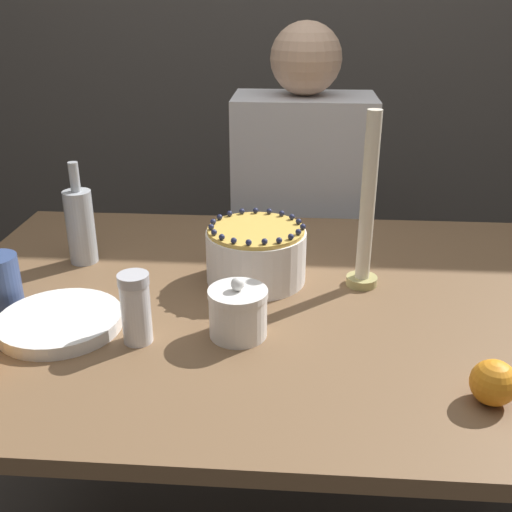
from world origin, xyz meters
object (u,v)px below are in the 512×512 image
(sugar_shaker, at_px, (136,308))
(person_man_blue_shirt, at_px, (301,263))
(sugar_bowl, at_px, (238,312))
(cake, at_px, (256,254))
(bottle, at_px, (80,225))
(candle, at_px, (367,216))

(sugar_shaker, relative_size, person_man_blue_shirt, 0.10)
(sugar_bowl, relative_size, person_man_blue_shirt, 0.09)
(cake, xyz_separation_m, sugar_bowl, (-0.02, -0.22, -0.01))
(sugar_bowl, bearing_deg, cake, 86.12)
(bottle, bearing_deg, sugar_bowl, -37.51)
(bottle, bearing_deg, person_man_blue_shirt, 46.67)
(sugar_shaker, distance_m, bottle, 0.38)
(candle, xyz_separation_m, person_man_blue_shirt, (-0.12, 0.59, -0.38))
(sugar_bowl, distance_m, candle, 0.34)
(cake, height_order, sugar_shaker, same)
(candle, bearing_deg, bottle, 173.12)
(cake, distance_m, sugar_shaker, 0.32)
(candle, distance_m, person_man_blue_shirt, 0.71)
(candle, bearing_deg, sugar_shaker, -148.57)
(sugar_shaker, bearing_deg, cake, 54.04)
(candle, bearing_deg, cake, 177.75)
(cake, height_order, candle, candle)
(sugar_bowl, height_order, candle, candle)
(sugar_bowl, relative_size, sugar_shaker, 0.88)
(sugar_bowl, height_order, sugar_shaker, sugar_shaker)
(person_man_blue_shirt, bearing_deg, candle, 101.56)
(cake, relative_size, sugar_bowl, 1.84)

